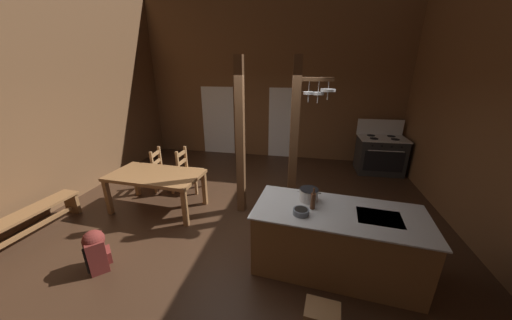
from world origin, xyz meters
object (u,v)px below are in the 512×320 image
object	(u,v)px
bench_along_left_wall	(27,220)
step_stool	(322,317)
stove_range	(380,154)
stockpot_on_counter	(309,195)
bottle_tall_on_counter	(313,201)
dining_table	(156,178)
backpack	(96,249)
kitchen_island	(336,240)
mixing_bowl_on_counter	(301,212)
ladderback_chair_by_post	(189,171)
ladderback_chair_near_window	(164,171)

from	to	relation	value
bench_along_left_wall	step_stool	bearing A→B (deg)	-9.00
stove_range	stockpot_on_counter	bearing A→B (deg)	-117.03
stockpot_on_counter	bottle_tall_on_counter	world-z (taller)	bottle_tall_on_counter
bench_along_left_wall	bottle_tall_on_counter	world-z (taller)	bottle_tall_on_counter
dining_table	backpack	world-z (taller)	dining_table
kitchen_island	dining_table	distance (m)	3.35
mixing_bowl_on_counter	bottle_tall_on_counter	bearing A→B (deg)	49.65
ladderback_chair_by_post	bottle_tall_on_counter	size ratio (longest dim) A/B	3.26
kitchen_island	stove_range	world-z (taller)	stove_range
ladderback_chair_near_window	bench_along_left_wall	bearing A→B (deg)	-122.46
ladderback_chair_near_window	backpack	size ratio (longest dim) A/B	1.59
stockpot_on_counter	bottle_tall_on_counter	xyz separation A→B (m)	(0.05, -0.21, 0.03)
dining_table	mixing_bowl_on_counter	bearing A→B (deg)	-22.75
kitchen_island	backpack	world-z (taller)	kitchen_island
ladderback_chair_near_window	backpack	bearing A→B (deg)	-81.63
ladderback_chair_near_window	backpack	world-z (taller)	ladderback_chair_near_window
bench_along_left_wall	mixing_bowl_on_counter	bearing A→B (deg)	0.97
step_stool	kitchen_island	bearing A→B (deg)	78.31
step_stool	bottle_tall_on_counter	bearing A→B (deg)	98.12
kitchen_island	stove_range	distance (m)	4.06
backpack	stockpot_on_counter	size ratio (longest dim) A/B	1.84
stove_range	bottle_tall_on_counter	size ratio (longest dim) A/B	4.53
ladderback_chair_by_post	backpack	world-z (taller)	ladderback_chair_by_post
step_stool	dining_table	world-z (taller)	dining_table
kitchen_island	ladderback_chair_near_window	world-z (taller)	ladderback_chair_near_window
stove_range	step_stool	bearing A→B (deg)	-108.99
bench_along_left_wall	mixing_bowl_on_counter	world-z (taller)	mixing_bowl_on_counter
stove_range	dining_table	bearing A→B (deg)	-148.68
ladderback_chair_by_post	bottle_tall_on_counter	distance (m)	3.28
step_stool	dining_table	xyz separation A→B (m)	(-3.00, 1.94, 0.47)
kitchen_island	backpack	xyz separation A→B (m)	(-3.17, -0.63, -0.13)
backpack	kitchen_island	bearing A→B (deg)	11.21
step_stool	backpack	world-z (taller)	backpack
step_stool	stockpot_on_counter	xyz separation A→B (m)	(-0.19, 1.18, 0.81)
mixing_bowl_on_counter	ladderback_chair_by_post	bearing A→B (deg)	140.76
ladderback_chair_by_post	stockpot_on_counter	size ratio (longest dim) A/B	2.93
step_stool	mixing_bowl_on_counter	distance (m)	1.13
ladderback_chair_near_window	mixing_bowl_on_counter	distance (m)	3.63
ladderback_chair_by_post	backpack	xyz separation A→B (m)	(-0.19, -2.50, -0.14)
dining_table	stockpot_on_counter	xyz separation A→B (m)	(2.81, -0.76, 0.33)
dining_table	bottle_tall_on_counter	world-z (taller)	bottle_tall_on_counter
stove_range	bottle_tall_on_counter	distance (m)	4.22
bench_along_left_wall	kitchen_island	bearing A→B (deg)	2.82
ladderback_chair_by_post	stockpot_on_counter	distance (m)	3.12
ladderback_chair_by_post	step_stool	bearing A→B (deg)	-45.64
dining_table	mixing_bowl_on_counter	distance (m)	2.96
dining_table	kitchen_island	bearing A→B (deg)	-16.98
mixing_bowl_on_counter	stove_range	bearing A→B (deg)	64.13
backpack	mixing_bowl_on_counter	size ratio (longest dim) A/B	2.96
dining_table	stove_range	bearing A→B (deg)	31.32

